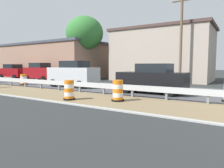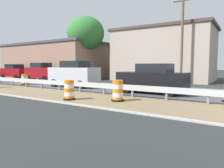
{
  "view_description": "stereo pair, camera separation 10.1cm",
  "coord_description": "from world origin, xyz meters",
  "px_view_note": "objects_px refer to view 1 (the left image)",
  "views": [
    {
      "loc": [
        -8.32,
        2.82,
        1.85
      ],
      "look_at": [
        1.3,
        8.91,
        0.8
      ],
      "focal_mm": 32.92,
      "sensor_mm": 36.0,
      "label": 1
    },
    {
      "loc": [
        -8.26,
        2.74,
        1.85
      ],
      "look_at": [
        1.3,
        8.91,
        0.8
      ],
      "focal_mm": 32.92,
      "sensor_mm": 36.0,
      "label": 2
    }
  ],
  "objects_px": {
    "car_trailing_near_lane": "(14,71)",
    "car_mid_far_lane": "(41,72)",
    "traffic_barrel_mid": "(69,91)",
    "car_trailing_far_lane": "(152,78)",
    "car_lead_near_lane": "(73,74)",
    "traffic_barrel_close": "(118,92)",
    "traffic_barrel_farther": "(24,80)",
    "utility_pole_near": "(181,39)"
  },
  "relations": [
    {
      "from": "traffic_barrel_farther",
      "to": "utility_pole_near",
      "type": "xyz_separation_m",
      "value": [
        8.11,
        -12.32,
        3.83
      ]
    },
    {
      "from": "traffic_barrel_farther",
      "to": "car_mid_far_lane",
      "type": "bearing_deg",
      "value": 35.08
    },
    {
      "from": "traffic_barrel_close",
      "to": "utility_pole_near",
      "type": "distance_m",
      "value": 11.53
    },
    {
      "from": "traffic_barrel_close",
      "to": "car_mid_far_lane",
      "type": "height_order",
      "value": "car_mid_far_lane"
    },
    {
      "from": "traffic_barrel_farther",
      "to": "car_trailing_near_lane",
      "type": "xyz_separation_m",
      "value": [
        4.69,
        9.04,
        0.54
      ]
    },
    {
      "from": "car_trailing_near_lane",
      "to": "utility_pole_near",
      "type": "relative_size",
      "value": 0.53
    },
    {
      "from": "traffic_barrel_farther",
      "to": "car_lead_near_lane",
      "type": "bearing_deg",
      "value": -76.11
    },
    {
      "from": "traffic_barrel_mid",
      "to": "car_trailing_far_lane",
      "type": "bearing_deg",
      "value": -29.71
    },
    {
      "from": "car_trailing_near_lane",
      "to": "utility_pole_near",
      "type": "height_order",
      "value": "utility_pole_near"
    },
    {
      "from": "traffic_barrel_close",
      "to": "utility_pole_near",
      "type": "bearing_deg",
      "value": -2.04
    },
    {
      "from": "traffic_barrel_farther",
      "to": "car_trailing_far_lane",
      "type": "bearing_deg",
      "value": -85.16
    },
    {
      "from": "car_mid_far_lane",
      "to": "car_trailing_far_lane",
      "type": "height_order",
      "value": "car_mid_far_lane"
    },
    {
      "from": "traffic_barrel_close",
      "to": "car_trailing_far_lane",
      "type": "height_order",
      "value": "car_trailing_far_lane"
    },
    {
      "from": "traffic_barrel_farther",
      "to": "car_lead_near_lane",
      "type": "xyz_separation_m",
      "value": [
        1.26,
        -5.1,
        0.65
      ]
    },
    {
      "from": "car_mid_far_lane",
      "to": "car_trailing_far_lane",
      "type": "relative_size",
      "value": 0.99
    },
    {
      "from": "traffic_barrel_farther",
      "to": "car_trailing_far_lane",
      "type": "distance_m",
      "value": 12.36
    },
    {
      "from": "car_lead_near_lane",
      "to": "car_trailing_far_lane",
      "type": "relative_size",
      "value": 1.0
    },
    {
      "from": "car_lead_near_lane",
      "to": "car_mid_far_lane",
      "type": "distance_m",
      "value": 8.84
    },
    {
      "from": "utility_pole_near",
      "to": "traffic_barrel_farther",
      "type": "bearing_deg",
      "value": 123.37
    },
    {
      "from": "traffic_barrel_mid",
      "to": "utility_pole_near",
      "type": "bearing_deg",
      "value": -13.14
    },
    {
      "from": "car_lead_near_lane",
      "to": "car_mid_far_lane",
      "type": "relative_size",
      "value": 1.01
    },
    {
      "from": "car_lead_near_lane",
      "to": "traffic_barrel_mid",
      "type": "bearing_deg",
      "value": 130.25
    },
    {
      "from": "car_lead_near_lane",
      "to": "traffic_barrel_close",
      "type": "bearing_deg",
      "value": 148.62
    },
    {
      "from": "car_trailing_near_lane",
      "to": "traffic_barrel_close",
      "type": "bearing_deg",
      "value": -21.78
    },
    {
      "from": "traffic_barrel_mid",
      "to": "car_trailing_far_lane",
      "type": "height_order",
      "value": "car_trailing_far_lane"
    },
    {
      "from": "car_trailing_near_lane",
      "to": "car_trailing_far_lane",
      "type": "xyz_separation_m",
      "value": [
        -3.65,
        -21.35,
        -0.01
      ]
    },
    {
      "from": "car_trailing_far_lane",
      "to": "traffic_barrel_mid",
      "type": "bearing_deg",
      "value": 59.84
    },
    {
      "from": "car_lead_near_lane",
      "to": "traffic_barrel_farther",
      "type": "bearing_deg",
      "value": 13.03
    },
    {
      "from": "traffic_barrel_close",
      "to": "car_trailing_far_lane",
      "type": "xyz_separation_m",
      "value": [
        3.81,
        -0.38,
        0.49
      ]
    },
    {
      "from": "traffic_barrel_mid",
      "to": "utility_pole_near",
      "type": "distance_m",
      "value": 12.83
    },
    {
      "from": "car_trailing_far_lane",
      "to": "utility_pole_near",
      "type": "xyz_separation_m",
      "value": [
        7.07,
        -0.01,
        3.3
      ]
    },
    {
      "from": "traffic_barrel_mid",
      "to": "car_mid_far_lane",
      "type": "height_order",
      "value": "car_mid_far_lane"
    },
    {
      "from": "traffic_barrel_farther",
      "to": "car_trailing_near_lane",
      "type": "relative_size",
      "value": 0.23
    },
    {
      "from": "car_lead_near_lane",
      "to": "car_mid_far_lane",
      "type": "xyz_separation_m",
      "value": [
        3.21,
        8.23,
        -0.04
      ]
    },
    {
      "from": "traffic_barrel_mid",
      "to": "car_lead_near_lane",
      "type": "bearing_deg",
      "value": 41.12
    },
    {
      "from": "car_trailing_near_lane",
      "to": "car_mid_far_lane",
      "type": "distance_m",
      "value": 5.91
    },
    {
      "from": "car_trailing_near_lane",
      "to": "car_trailing_far_lane",
      "type": "height_order",
      "value": "car_trailing_near_lane"
    },
    {
      "from": "car_trailing_near_lane",
      "to": "car_mid_far_lane",
      "type": "bearing_deg",
      "value": -4.39
    },
    {
      "from": "car_trailing_near_lane",
      "to": "car_mid_far_lane",
      "type": "xyz_separation_m",
      "value": [
        -0.22,
        -5.91,
        0.07
      ]
    },
    {
      "from": "traffic_barrel_farther",
      "to": "car_trailing_far_lane",
      "type": "relative_size",
      "value": 0.22
    },
    {
      "from": "traffic_barrel_close",
      "to": "traffic_barrel_mid",
      "type": "xyz_separation_m",
      "value": [
        -1.05,
        2.4,
        -0.02
      ]
    },
    {
      "from": "car_mid_far_lane",
      "to": "utility_pole_near",
      "type": "distance_m",
      "value": 16.2
    }
  ]
}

